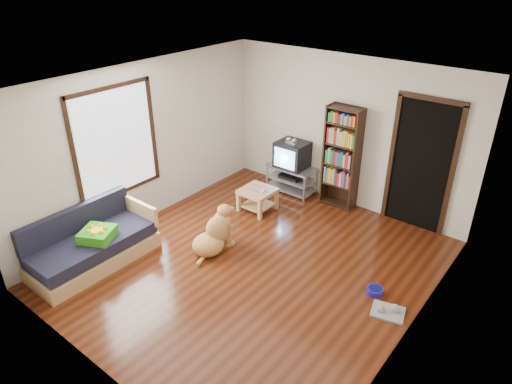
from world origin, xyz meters
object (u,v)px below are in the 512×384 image
Objects in this scene: laptop at (256,190)px; tv_stand at (291,178)px; dog_bowl at (375,291)px; sofa at (93,246)px; green_cushion at (98,234)px; crt_tv at (293,154)px; coffee_table at (257,196)px; grey_rag at (388,312)px; bookshelf at (342,152)px; dog at (215,234)px.

laptop is 0.33× the size of tv_stand.
dog_bowl is 4.00m from sofa.
green_cushion is 1.42× the size of laptop.
crt_tv is 1.10m from coffee_table.
sofa reaches higher than dog_bowl.
crt_tv reaches higher than tv_stand.
tv_stand reaches higher than grey_rag.
green_cushion is 0.24× the size of sofa.
dog_bowl is 3.18m from crt_tv.
green_cushion is at bearing -151.62° from dog_bowl.
sofa is at bearing -104.93° from crt_tv.
grey_rag is at bearing -3.86° from green_cushion.
crt_tv is at bearing 90.00° from tv_stand.
green_cushion is 0.26m from sofa.
bookshelf is at bearing 62.68° from sofa.
crt_tv is 1.05× the size of coffee_table.
dog_bowl is 0.38× the size of crt_tv.
dog is at bearing 23.27° from green_cushion.
laptop is at bearing -92.38° from tv_stand.
dog is (1.05, 1.27, -0.23)m from green_cushion.
crt_tv is at bearing 144.58° from grey_rag.
sofa reaches higher than green_cushion.
grey_rag is 0.22× the size of bookshelf.
dog is at bearing -166.44° from dog_bowl.
coffee_table is (-0.00, 0.03, -0.13)m from laptop.
crt_tv is (-2.85, 2.03, 0.73)m from grey_rag.
crt_tv is at bearing 87.60° from coffee_table.
tv_stand is 1.20m from bookshelf.
green_cushion is 0.24× the size of bookshelf.
dog is at bearing -85.01° from tv_stand.
sofa reaches higher than grey_rag.
crt_tv reaches higher than dog.
crt_tv is (-2.55, 1.78, 0.70)m from dog_bowl.
green_cushion reaches higher than dog_bowl.
bookshelf is 2.63m from dog.
dog is at bearing -71.87° from laptop.
tv_stand is at bearing 94.99° from dog.
tv_stand is 0.50× the size of bookshelf.
green_cushion is 0.78× the size of coffee_table.
sofa is at bearing -117.32° from bookshelf.
crt_tv is 2.40m from dog.
green_cushion reaches higher than grey_rag.
green_cushion is 4.13m from bookshelf.
tv_stand reaches higher than coffee_table.
laptop is at bearing 70.47° from sofa.
dog is (0.20, -2.34, -0.48)m from crt_tv.
tv_stand is at bearing 144.87° from grey_rag.
green_cushion is at bearing -129.66° from dog.
dog_bowl is at bearing -8.55° from laptop.
dog is (0.24, -1.32, -0.15)m from laptop.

